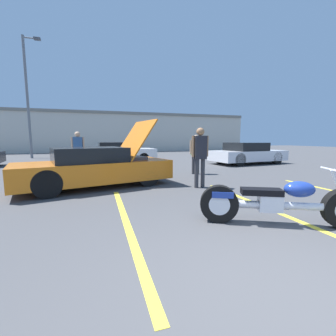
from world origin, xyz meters
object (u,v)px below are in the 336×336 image
parked_car_mid_row (118,153)px  spectator_midground (196,151)px  motorcycle (279,202)px  spectator_near_motorcycle (200,152)px  show_car_hood_open (96,167)px  parked_car_right_row (247,154)px  spectator_by_show_car (78,148)px  light_pole (28,93)px

parked_car_mid_row → spectator_midground: size_ratio=2.74×
motorcycle → spectator_near_motorcycle: (0.01, 3.05, 0.65)m
parked_car_mid_row → spectator_near_motorcycle: 7.95m
show_car_hood_open → motorcycle: bearing=-68.9°
parked_car_mid_row → spectator_midground: spectator_midground is taller
spectator_near_motorcycle → parked_car_mid_row: bearing=102.3°
spectator_near_motorcycle → motorcycle: bearing=-90.2°
show_car_hood_open → parked_car_mid_row: (1.19, 6.73, 0.01)m
parked_car_right_row → spectator_by_show_car: bearing=179.3°
light_pole → spectator_near_motorcycle: bearing=-60.2°
spectator_by_show_car → spectator_midground: bearing=-21.1°
light_pole → spectator_by_show_car: bearing=-66.4°
show_car_hood_open → spectator_midground: (3.84, 1.40, 0.35)m
spectator_midground → spectator_near_motorcycle: bearing=-111.6°
light_pole → motorcycle: size_ratio=3.64×
parked_car_right_row → spectator_midground: bearing=-155.4°
show_car_hood_open → parked_car_right_row: 9.24m
motorcycle → parked_car_right_row: size_ratio=0.53×
show_car_hood_open → spectator_by_show_car: bearing=89.0°
parked_car_right_row → motorcycle: bearing=-130.0°
parked_car_right_row → spectator_near_motorcycle: bearing=-143.1°
parked_car_mid_row → spectator_by_show_car: bearing=-121.6°
spectator_near_motorcycle → spectator_by_show_car: bearing=130.8°
spectator_by_show_car → spectator_midground: spectator_by_show_car is taller
motorcycle → show_car_hood_open: show_car_hood_open is taller
show_car_hood_open → spectator_by_show_car: size_ratio=2.67×
show_car_hood_open → spectator_by_show_car: (-0.74, 3.16, 0.44)m
spectator_near_motorcycle → spectator_by_show_car: 5.54m
light_pole → parked_car_right_row: size_ratio=1.93×
spectator_by_show_car → spectator_midground: (4.58, -1.77, -0.10)m
parked_car_right_row → spectator_near_motorcycle: 7.44m
motorcycle → parked_car_right_row: bearing=82.2°
parked_car_right_row → light_pole: bearing=141.9°
light_pole → parked_car_right_row: light_pole is taller
light_pole → show_car_hood_open: size_ratio=1.88×
show_car_hood_open → spectator_near_motorcycle: show_car_hood_open is taller
light_pole → spectator_near_motorcycle: size_ratio=4.98×
spectator_by_show_car → spectator_midground: 4.91m
spectator_midground → motorcycle: bearing=-100.1°
spectator_by_show_car → light_pole: bearing=113.6°
motorcycle → parked_car_right_row: parked_car_right_row is taller
motorcycle → show_car_hood_open: size_ratio=0.52×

